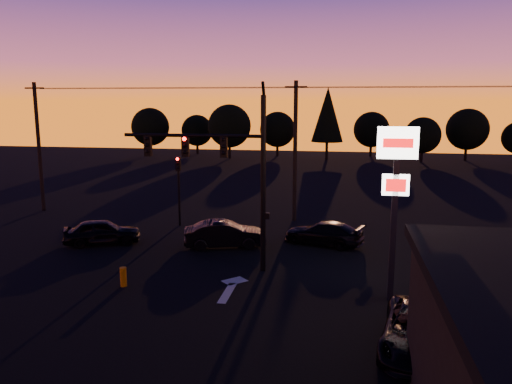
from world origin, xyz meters
TOP-DOWN VIEW (x-y plane):
  - ground at (0.00, 0.00)m, footprint 120.00×120.00m
  - lane_arrow at (0.50, 1.67)m, footprint 1.20×3.10m
  - traffic_signal_mast at (-0.10, 3.99)m, footprint 6.79×0.52m
  - secondary_signal at (-5.00, 11.49)m, footprint 0.30×0.31m
  - pylon_sign at (7.00, 1.50)m, footprint 1.50×0.28m
  - utility_pole_0 at (-16.00, 14.00)m, footprint 1.40×0.26m
  - utility_pole_1 at (2.00, 14.00)m, footprint 1.40×0.26m
  - power_wires at (2.00, 14.00)m, footprint 36.00×1.22m
  - bollard at (-4.02, 1.00)m, footprint 0.28×0.28m
  - tree_0 at (-22.00, 50.00)m, footprint 5.36×5.36m
  - tree_1 at (-16.00, 53.00)m, footprint 4.54×4.54m
  - tree_2 at (-10.00, 48.00)m, footprint 5.77×5.78m
  - tree_3 at (-4.00, 52.00)m, footprint 4.95×4.95m
  - tree_4 at (3.00, 49.00)m, footprint 4.18×4.18m
  - tree_5 at (9.00, 54.00)m, footprint 4.95×4.95m
  - tree_6 at (15.00, 48.00)m, footprint 4.54×4.54m
  - tree_7 at (21.00, 51.00)m, footprint 5.36×5.36m
  - car_left at (-7.86, 6.79)m, footprint 4.37×3.08m
  - car_mid at (-1.11, 7.35)m, footprint 4.56×2.66m
  - car_right at (4.09, 8.74)m, footprint 4.69×3.04m
  - suv_parked at (7.48, -2.63)m, footprint 3.01×5.07m

SIDE VIEW (x-z plane):
  - ground at x=0.00m, z-range 0.00..0.00m
  - lane_arrow at x=0.50m, z-range 0.00..0.01m
  - bollard at x=-4.02m, z-range 0.00..0.83m
  - car_right at x=4.09m, z-range 0.00..1.26m
  - suv_parked at x=7.48m, z-range 0.00..1.32m
  - car_left at x=-7.86m, z-range 0.00..1.38m
  - car_mid at x=-1.11m, z-range 0.00..1.42m
  - secondary_signal at x=-5.00m, z-range 0.69..5.04m
  - tree_1 at x=-16.00m, z-range 0.58..6.29m
  - tree_6 at x=15.00m, z-range 0.58..6.29m
  - tree_3 at x=-4.00m, z-range 0.63..6.86m
  - tree_5 at x=9.00m, z-range 0.63..6.86m
  - tree_0 at x=-22.00m, z-range 0.69..7.43m
  - tree_7 at x=21.00m, z-range 0.69..7.43m
  - tree_2 at x=-10.00m, z-range 0.74..8.00m
  - utility_pole_0 at x=-16.00m, z-range 0.09..9.09m
  - utility_pole_1 at x=2.00m, z-range 0.09..9.09m
  - pylon_sign at x=7.00m, z-range 1.51..8.31m
  - traffic_signal_mast at x=-0.10m, z-range 0.65..9.23m
  - tree_4 at x=3.00m, z-range 1.18..10.68m
  - power_wires at x=2.00m, z-range 8.53..8.60m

